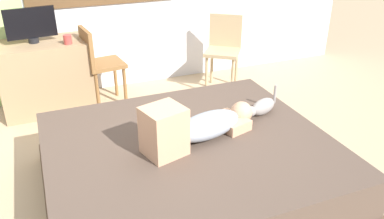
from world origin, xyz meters
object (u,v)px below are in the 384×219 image
(cat, at_px, (262,107))
(bed, at_px, (190,168))
(tv_monitor, at_px, (31,25))
(cup, at_px, (68,39))
(chair_by_desk, at_px, (98,61))
(desk, at_px, (47,76))
(chair_spare, at_px, (224,46))
(person_lying, at_px, (197,126))

(cat, bearing_deg, bed, -165.30)
(tv_monitor, height_order, cup, tv_monitor)
(cat, distance_m, cup, 2.05)
(bed, bearing_deg, chair_by_desk, 100.50)
(tv_monitor, height_order, chair_by_desk, tv_monitor)
(bed, relative_size, tv_monitor, 4.27)
(desk, distance_m, chair_spare, 1.99)
(cat, bearing_deg, chair_by_desk, 122.68)
(bed, relative_size, chair_by_desk, 2.39)
(person_lying, xyz_separation_m, tv_monitor, (-0.98, 1.89, 0.36))
(bed, relative_size, chair_spare, 2.39)
(bed, bearing_deg, cup, 109.27)
(tv_monitor, xyz_separation_m, chair_spare, (2.04, -0.16, -0.41))
(cat, distance_m, chair_spare, 1.62)
(cat, relative_size, chair_spare, 0.40)
(bed, height_order, chair_spare, chair_spare)
(chair_by_desk, bearing_deg, person_lying, -77.46)
(chair_spare, bearing_deg, person_lying, -121.48)
(person_lying, height_order, desk, person_lying)
(person_lying, distance_m, cat, 0.66)
(bed, distance_m, cat, 0.78)
(cat, xyz_separation_m, chair_by_desk, (-1.03, 1.60, -0.00))
(cat, relative_size, cup, 3.77)
(bed, relative_size, cat, 6.02)
(cup, bearing_deg, person_lying, -68.75)
(bed, bearing_deg, chair_spare, 57.21)
(person_lying, height_order, tv_monitor, tv_monitor)
(person_lying, xyz_separation_m, desk, (-0.92, 1.89, -0.19))
(cat, xyz_separation_m, cup, (-1.30, 1.55, 0.27))
(desk, relative_size, tv_monitor, 1.87)
(bed, distance_m, cup, 1.92)
(bed, xyz_separation_m, tv_monitor, (-0.92, 1.91, 0.70))
(desk, height_order, cup, cup)
(bed, relative_size, desk, 2.28)
(person_lying, relative_size, cup, 10.34)
(cup, bearing_deg, chair_by_desk, 10.50)
(cup, bearing_deg, tv_monitor, 151.48)
(bed, bearing_deg, tv_monitor, 115.77)
(tv_monitor, bearing_deg, bed, -64.23)
(bed, xyz_separation_m, cat, (0.70, 0.18, 0.29))
(cat, height_order, chair_spare, chair_spare)
(cat, bearing_deg, desk, 132.06)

